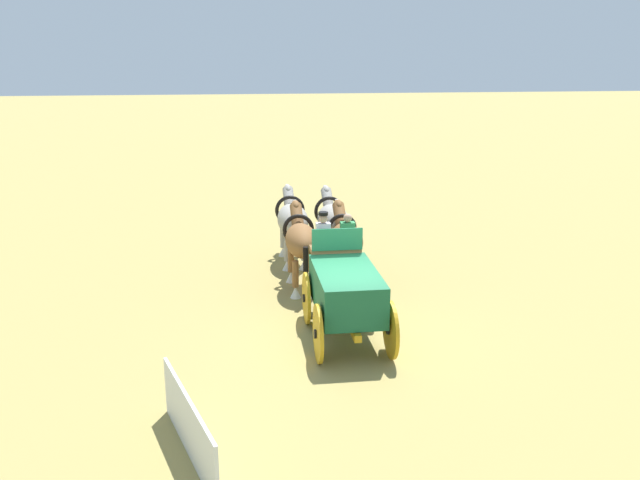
# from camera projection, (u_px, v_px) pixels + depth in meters

# --- Properties ---
(ground_plane) EXTENTS (220.00, 220.00, 0.00)m
(ground_plane) POSITION_uv_depth(u_px,v_px,m) (346.00, 339.00, 15.65)
(ground_plane) COLOR #9E8C4C
(show_wagon) EXTENTS (5.77, 1.84, 2.70)m
(show_wagon) POSITION_uv_depth(u_px,v_px,m) (345.00, 289.00, 15.51)
(show_wagon) COLOR #195B38
(show_wagon) RESTS_ON ground
(draft_horse_rear_near) EXTENTS (3.00, 0.96, 2.26)m
(draft_horse_rear_near) POSITION_uv_depth(u_px,v_px,m) (301.00, 241.00, 18.77)
(draft_horse_rear_near) COLOR brown
(draft_horse_rear_near) RESTS_ON ground
(draft_horse_rear_off) EXTENTS (3.02, 0.91, 2.24)m
(draft_horse_rear_off) POSITION_uv_depth(u_px,v_px,m) (346.00, 240.00, 18.95)
(draft_horse_rear_off) COLOR brown
(draft_horse_rear_off) RESTS_ON ground
(draft_horse_lead_near) EXTENTS (3.25, 1.03, 2.24)m
(draft_horse_lead_near) POSITION_uv_depth(u_px,v_px,m) (292.00, 220.00, 21.24)
(draft_horse_lead_near) COLOR #9E998E
(draft_horse_lead_near) RESTS_ON ground
(draft_horse_lead_off) EXTENTS (3.00, 1.03, 2.19)m
(draft_horse_lead_off) POSITION_uv_depth(u_px,v_px,m) (332.00, 220.00, 21.42)
(draft_horse_lead_off) COLOR #9E998E
(draft_horse_lead_off) RESTS_ON ground
(sponsor_banner) EXTENTS (3.09, 0.96, 1.10)m
(sponsor_banner) POSITION_uv_depth(u_px,v_px,m) (189.00, 426.00, 10.90)
(sponsor_banner) COLOR silver
(sponsor_banner) RESTS_ON ground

